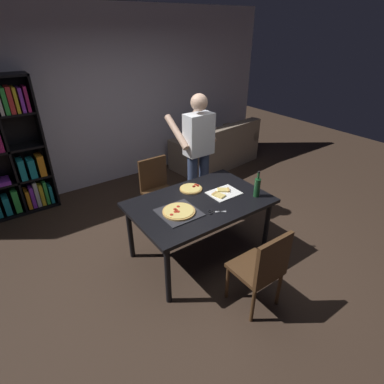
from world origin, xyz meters
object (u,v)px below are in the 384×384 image
(couch, at_px, (217,150))
(second_pizza_plain, at_px, (191,189))
(dining_table, at_px, (200,207))
(pepperoni_pizza_on_tray, at_px, (179,212))
(kitchen_scissors, at_px, (214,212))
(chair_near_camera, at_px, (263,267))
(person_serving_pizza, at_px, (198,150))
(wine_bottle, at_px, (257,187))
(chair_far_side, at_px, (157,186))

(couch, bearing_deg, second_pizza_plain, -137.02)
(dining_table, height_order, pepperoni_pizza_on_tray, pepperoni_pizza_on_tray)
(kitchen_scissors, bearing_deg, couch, 49.63)
(chair_near_camera, distance_m, second_pizza_plain, 1.30)
(person_serving_pizza, relative_size, wine_bottle, 5.54)
(pepperoni_pizza_on_tray, relative_size, second_pizza_plain, 1.50)
(dining_table, relative_size, kitchen_scissors, 8.12)
(chair_far_side, bearing_deg, chair_near_camera, -90.00)
(couch, relative_size, pepperoni_pizza_on_tray, 4.40)
(chair_near_camera, distance_m, kitchen_scissors, 0.75)
(second_pizza_plain, bearing_deg, wine_bottle, -47.29)
(kitchen_scissors, bearing_deg, wine_bottle, -0.88)
(pepperoni_pizza_on_tray, bearing_deg, couch, 42.64)
(wine_bottle, bearing_deg, chair_near_camera, -130.63)
(pepperoni_pizza_on_tray, xyz_separation_m, second_pizza_plain, (0.41, 0.35, -0.00))
(couch, bearing_deg, chair_near_camera, -122.65)
(chair_near_camera, distance_m, chair_far_side, 1.98)
(chair_far_side, height_order, second_pizza_plain, chair_far_side)
(second_pizza_plain, bearing_deg, dining_table, -105.58)
(chair_near_camera, xyz_separation_m, second_pizza_plain, (0.08, 1.27, 0.25))
(pepperoni_pizza_on_tray, bearing_deg, person_serving_pizza, 44.20)
(couch, bearing_deg, person_serving_pizza, -138.38)
(chair_near_camera, relative_size, pepperoni_pizza_on_tray, 2.21)
(person_serving_pizza, bearing_deg, chair_far_side, 157.73)
(pepperoni_pizza_on_tray, height_order, second_pizza_plain, pepperoni_pizza_on_tray)
(couch, xyz_separation_m, kitchen_scissors, (-1.92, -2.26, 0.45))
(chair_near_camera, distance_m, pepperoni_pizza_on_tray, 1.01)
(pepperoni_pizza_on_tray, relative_size, wine_bottle, 1.29)
(kitchen_scissors, bearing_deg, second_pizza_plain, 80.28)
(dining_table, xyz_separation_m, chair_far_side, (0.00, 0.99, -0.17))
(chair_far_side, distance_m, wine_bottle, 1.46)
(person_serving_pizza, distance_m, kitchen_scissors, 1.21)
(chair_far_side, bearing_deg, wine_bottle, -64.68)
(person_serving_pizza, xyz_separation_m, second_pizza_plain, (-0.46, -0.49, -0.24))
(wine_bottle, xyz_separation_m, second_pizza_plain, (-0.53, 0.57, -0.11))
(dining_table, height_order, chair_far_side, chair_far_side)
(chair_near_camera, bearing_deg, chair_far_side, 90.00)
(second_pizza_plain, bearing_deg, couch, 42.98)
(couch, bearing_deg, wine_bottle, -119.84)
(second_pizza_plain, bearing_deg, chair_far_side, 96.35)
(chair_near_camera, xyz_separation_m, couch, (1.91, 2.98, -0.21))
(chair_near_camera, distance_m, person_serving_pizza, 1.90)
(person_serving_pizza, height_order, wine_bottle, person_serving_pizza)
(wine_bottle, bearing_deg, dining_table, 154.63)
(wine_bottle, bearing_deg, chair_far_side, 115.32)
(chair_far_side, distance_m, second_pizza_plain, 0.75)
(couch, height_order, person_serving_pizza, person_serving_pizza)
(wine_bottle, bearing_deg, couch, 60.16)
(dining_table, relative_size, chair_far_side, 1.73)
(dining_table, relative_size, person_serving_pizza, 0.89)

